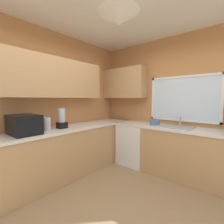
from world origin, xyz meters
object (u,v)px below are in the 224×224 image
dishwasher (135,144)px  blender_appliance (62,119)px  kettle (47,124)px  bowl (155,123)px  sink_assembly (177,127)px  microwave (24,125)px

dishwasher → blender_appliance: blender_appliance is taller
kettle → bowl: (1.09, 1.71, -0.07)m
kettle → sink_assembly: 2.30m
bowl → dishwasher: bearing=-176.2°
dishwasher → bowl: bearing=3.8°
kettle → bowl: size_ratio=1.13×
dishwasher → sink_assembly: 1.02m
microwave → blender_appliance: 0.63m
sink_assembly → blender_appliance: 2.11m
microwave → blender_appliance: (0.00, 0.63, 0.02)m
microwave → bowl: 2.33m
blender_appliance → kettle: bearing=-86.0°
sink_assembly → blender_appliance: blender_appliance is taller
microwave → kettle: bearing=86.6°
microwave → kettle: (0.02, 0.34, -0.03)m
dishwasher → blender_appliance: 1.66m
dishwasher → kettle: 1.89m
microwave → blender_appliance: blender_appliance is taller
dishwasher → blender_appliance: (-0.66, -1.39, 0.64)m
sink_assembly → bowl: sink_assembly is taller
microwave → sink_assembly: size_ratio=0.87×
microwave → kettle: microwave is taller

